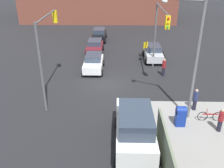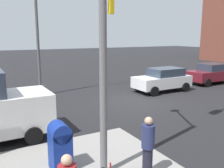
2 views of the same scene
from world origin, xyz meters
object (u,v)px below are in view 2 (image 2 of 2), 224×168
(traffic_signal_se_corner, at_px, (70,23))
(mailbox_blue, at_px, (60,145))
(pedestrian_crossing, at_px, (148,146))
(coupe_maroon, at_px, (211,73))
(sedan_white, at_px, (163,79))
(street_lamp_corner, at_px, (102,3))

(traffic_signal_se_corner, bearing_deg, mailbox_blue, 67.97)
(pedestrian_crossing, bearing_deg, coupe_maroon, 114.68)
(coupe_maroon, bearing_deg, sedan_white, 3.55)
(traffic_signal_se_corner, distance_m, pedestrian_crossing, 11.77)
(street_lamp_corner, xyz_separation_m, mailbox_blue, (1.16, -0.47, -3.94))
(pedestrian_crossing, bearing_deg, traffic_signal_se_corner, 161.59)
(traffic_signal_se_corner, xyz_separation_m, coupe_maroon, (-10.95, 2.50, -3.80))
(street_lamp_corner, bearing_deg, coupe_maroon, -151.31)
(traffic_signal_se_corner, height_order, street_lamp_corner, street_lamp_corner)
(street_lamp_corner, distance_m, sedan_white, 11.64)
(mailbox_blue, relative_size, pedestrian_crossing, 0.84)
(street_lamp_corner, height_order, sedan_white, street_lamp_corner)
(mailbox_blue, relative_size, sedan_white, 0.35)
(coupe_maroon, bearing_deg, mailbox_blue, 25.30)
(street_lamp_corner, xyz_separation_m, coupe_maroon, (-13.64, -7.46, -3.86))
(traffic_signal_se_corner, distance_m, coupe_maroon, 11.86)
(mailbox_blue, bearing_deg, sedan_white, -144.97)
(traffic_signal_se_corner, relative_size, mailbox_blue, 4.55)
(street_lamp_corner, distance_m, pedestrian_crossing, 4.04)
(mailbox_blue, height_order, sedan_white, sedan_white)
(traffic_signal_se_corner, bearing_deg, pedestrian_crossing, 80.48)
(traffic_signal_se_corner, xyz_separation_m, sedan_white, (-5.67, 2.83, -3.80))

